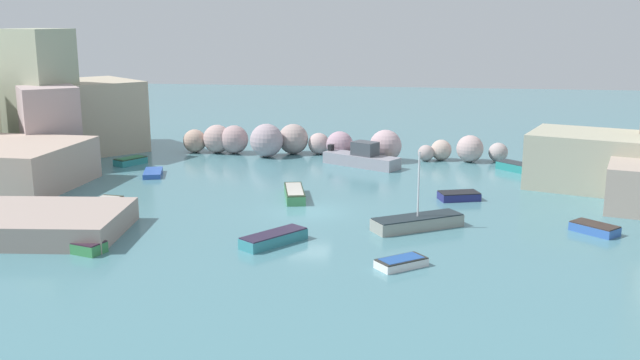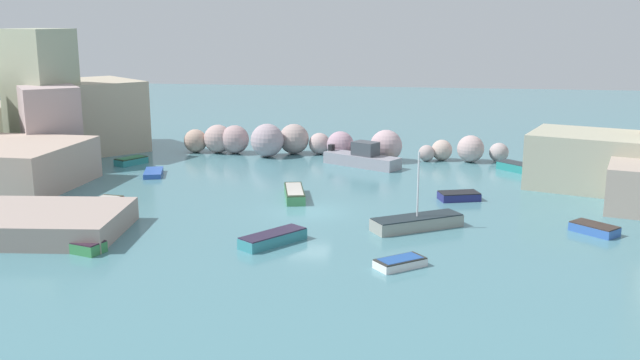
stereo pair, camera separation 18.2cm
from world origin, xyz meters
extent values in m
plane|color=teal|center=(0.00, 0.00, 0.00)|extent=(160.00, 160.00, 0.00)
cube|color=tan|center=(-21.27, 3.30, 1.50)|extent=(9.03, 9.10, 3.00)
cube|color=#AF9896|center=(-21.89, 10.03, 3.14)|extent=(5.72, 5.73, 6.28)
cube|color=#A2A88C|center=(-24.20, 12.98, 5.27)|extent=(5.89, 5.44, 10.55)
cube|color=#B4A58D|center=(-22.71, 17.15, 3.04)|extent=(11.64, 11.68, 6.07)
cube|color=#A2A08A|center=(17.92, 9.37, 1.88)|extent=(9.31, 8.29, 3.76)
sphere|color=tan|center=(-12.99, 17.84, 1.00)|extent=(2.00, 2.00, 2.00)
sphere|color=#BA9B98|center=(-11.01, 17.97, 1.21)|extent=(2.42, 2.42, 2.42)
sphere|color=#AC8E90|center=(-9.48, 17.86, 1.21)|extent=(2.42, 2.42, 2.42)
sphere|color=#A8959E|center=(-6.41, 16.81, 1.39)|extent=(2.77, 2.77, 2.77)
sphere|color=#A8938F|center=(-4.45, 18.48, 1.28)|extent=(2.56, 2.56, 2.56)
sphere|color=#B99F9D|center=(-2.27, 18.65, 0.91)|extent=(1.82, 1.82, 1.82)
sphere|color=#AE8B9B|center=(-0.28, 17.11, 1.12)|extent=(2.24, 2.24, 2.24)
sphere|color=#B19292|center=(1.32, 16.78, 0.69)|extent=(1.37, 1.37, 1.37)
sphere|color=#B99BA2|center=(3.56, 16.21, 1.29)|extent=(2.59, 2.59, 2.59)
sphere|color=#AB9997|center=(6.80, 16.95, 0.66)|extent=(1.31, 1.31, 1.31)
sphere|color=#B9A196|center=(8.02, 17.50, 0.84)|extent=(1.69, 1.69, 1.69)
sphere|color=#B89E9D|center=(10.30, 17.16, 1.08)|extent=(2.16, 2.16, 2.16)
sphere|color=#AC9D9D|center=(12.58, 17.52, 0.78)|extent=(1.55, 1.55, 1.55)
sphere|color=#A6A69E|center=(15.73, 17.59, 0.70)|extent=(1.41, 1.41, 1.41)
sphere|color=#B09797|center=(17.56, 17.29, 1.07)|extent=(2.14, 2.14, 2.14)
cube|color=#A38F85|center=(-13.19, -6.60, 0.64)|extent=(8.76, 7.42, 1.28)
sphere|color=gold|center=(4.36, 14.65, 0.25)|extent=(0.50, 0.50, 0.50)
cube|color=#2C55B1|center=(-13.12, 8.41, 0.18)|extent=(2.08, 3.22, 0.36)
cube|color=#408551|center=(-1.49, 3.17, 0.28)|extent=(2.13, 4.31, 0.57)
cube|color=#22301F|center=(-1.49, 3.17, 0.60)|extent=(2.09, 4.23, 0.06)
cube|color=#ADA89E|center=(-1.49, 3.17, 0.61)|extent=(1.81, 3.67, 0.08)
cube|color=#CB333A|center=(-12.58, -1.97, 0.27)|extent=(1.82, 4.14, 0.54)
cube|color=#323222|center=(-12.58, -1.97, 0.57)|extent=(1.78, 4.06, 0.06)
cube|color=#ADA89E|center=(-12.58, -1.97, 0.58)|extent=(1.55, 3.52, 0.08)
cube|color=white|center=(5.88, -8.97, 0.18)|extent=(2.57, 2.39, 0.36)
cube|color=#2B2B27|center=(5.88, -8.97, 0.39)|extent=(2.52, 2.35, 0.06)
cube|color=#234C93|center=(5.88, -8.97, 0.40)|extent=(2.19, 2.04, 0.08)
cube|color=teal|center=(-16.38, 11.98, 0.24)|extent=(2.25, 2.76, 0.49)
cube|color=#203020|center=(-16.38, 11.98, 0.52)|extent=(2.21, 2.71, 0.06)
cube|color=#2D7047|center=(-16.38, 11.98, 0.53)|extent=(1.91, 2.35, 0.08)
cube|color=#3A894C|center=(-10.12, -9.05, 0.26)|extent=(2.87, 1.87, 0.52)
cube|color=#301E2C|center=(-10.12, -9.05, 0.55)|extent=(2.81, 1.84, 0.06)
cube|color=navy|center=(9.01, 4.36, 0.23)|extent=(2.81, 2.07, 0.47)
cube|color=black|center=(9.01, 4.36, 0.50)|extent=(2.75, 2.02, 0.06)
cube|color=gray|center=(1.80, 14.13, 0.45)|extent=(6.34, 4.60, 0.90)
cube|color=#3F444C|center=(2.09, 13.97, 1.43)|extent=(2.29, 2.08, 1.06)
cube|color=black|center=(-0.81, 15.59, 1.15)|extent=(0.53, 0.56, 0.50)
cube|color=teal|center=(-0.78, -6.43, 0.27)|extent=(3.20, 3.73, 0.55)
cube|color=#282035|center=(-0.78, -6.43, 0.58)|extent=(3.13, 3.65, 0.06)
cube|color=teal|center=(13.79, 13.98, 0.28)|extent=(3.27, 3.26, 0.57)
cube|color=#262E33|center=(13.79, 13.98, 0.60)|extent=(3.20, 3.20, 0.06)
cube|color=#3560B1|center=(16.02, -1.92, 0.23)|extent=(2.61, 2.55, 0.46)
cube|color=#322723|center=(16.02, -1.92, 0.49)|extent=(2.56, 2.50, 0.06)
cube|color=gray|center=(6.50, -2.51, 0.33)|extent=(5.17, 4.04, 0.66)
cube|color=#1F2A2F|center=(6.50, -2.51, 0.69)|extent=(5.06, 3.96, 0.06)
cylinder|color=silver|center=(6.50, -2.51, 2.50)|extent=(0.10, 0.10, 3.68)
camera|label=1|loc=(6.91, -41.25, 11.47)|focal=40.49mm
camera|label=2|loc=(7.09, -41.23, 11.47)|focal=40.49mm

